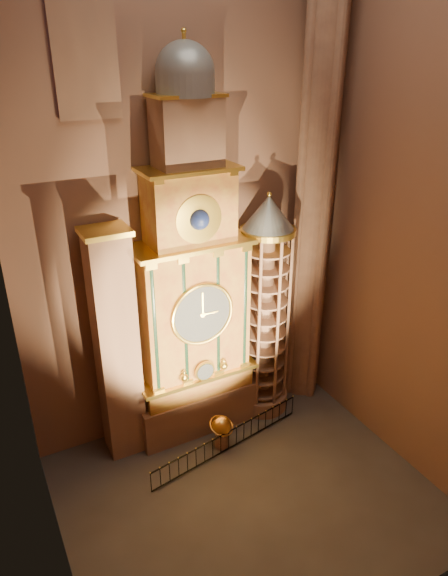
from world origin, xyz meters
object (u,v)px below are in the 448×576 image
celestial_globe (221,429)px  iron_railing (229,440)px  astronomical_clock (192,297)px  portrait_tower (117,347)px  stair_turret (265,311)px

celestial_globe → iron_railing: 0.58m
astronomical_clock → portrait_tower: size_ratio=1.64×
portrait_tower → iron_railing: bearing=-31.4°
celestial_globe → iron_railing: bearing=-66.1°
iron_railing → astronomical_clock: bearing=102.1°
stair_turret → iron_railing: bearing=-144.9°
astronomical_clock → portrait_tower: astronomical_clock is taller
portrait_tower → celestial_globe: size_ratio=6.38×
astronomical_clock → celestial_globe: (0.35, -2.00, -5.72)m
celestial_globe → iron_railing: size_ratio=0.21×
astronomical_clock → portrait_tower: bearing=179.7°
astronomical_clock → iron_railing: 6.59m
astronomical_clock → stair_turret: astronomical_clock is taller
portrait_tower → stair_turret: stair_turret is taller
stair_turret → iron_railing: 5.97m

